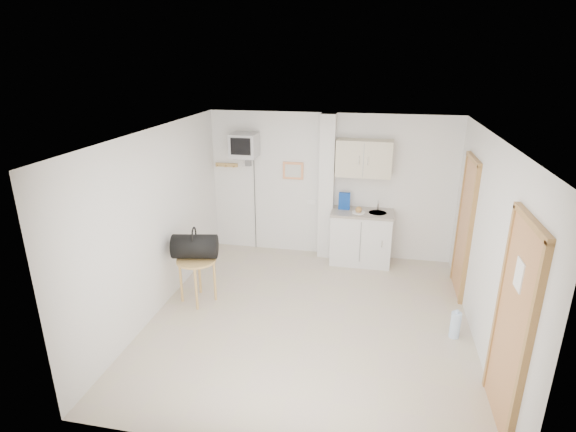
% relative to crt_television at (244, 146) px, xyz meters
% --- Properties ---
extents(ground, '(4.50, 4.50, 0.00)m').
position_rel_crt_television_xyz_m(ground, '(1.45, -2.02, -1.94)').
color(ground, '#BFAD9A').
rests_on(ground, ground).
extents(room_envelope, '(4.24, 4.54, 2.55)m').
position_rel_crt_television_xyz_m(room_envelope, '(1.69, -1.93, -0.40)').
color(room_envelope, white).
rests_on(room_envelope, ground).
extents(kitchenette, '(1.03, 0.58, 2.10)m').
position_rel_crt_television_xyz_m(kitchenette, '(2.02, -0.02, -1.13)').
color(kitchenette, silver).
rests_on(kitchenette, ground).
extents(crt_television, '(0.44, 0.45, 2.15)m').
position_rel_crt_television_xyz_m(crt_television, '(0.00, 0.00, 0.00)').
color(crt_television, slate).
rests_on(crt_television, ground).
extents(round_table, '(0.56, 0.56, 0.66)m').
position_rel_crt_television_xyz_m(round_table, '(-0.20, -1.84, -1.37)').
color(round_table, tan).
rests_on(round_table, ground).
extents(duffel_bag, '(0.68, 0.46, 0.46)m').
position_rel_crt_television_xyz_m(duffel_bag, '(-0.23, -1.79, -1.10)').
color(duffel_bag, black).
rests_on(duffel_bag, round_table).
extents(water_bottle, '(0.13, 0.13, 0.39)m').
position_rel_crt_television_xyz_m(water_bottle, '(3.31, -2.05, -1.76)').
color(water_bottle, '#B9D6F9').
rests_on(water_bottle, ground).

